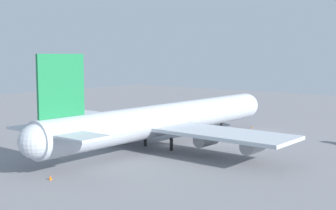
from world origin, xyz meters
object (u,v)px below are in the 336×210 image
at_px(catering_truck, 43,149).
at_px(safety_cone_tail, 50,178).
at_px(safety_cone_nose, 252,127).
at_px(cargo_airplane, 167,119).

xyz_separation_m(catering_truck, safety_cone_tail, (-10.79, -17.22, -0.74)).
bearing_deg(safety_cone_nose, catering_truck, 163.27).
height_order(catering_truck, safety_cone_nose, catering_truck).
xyz_separation_m(catering_truck, safety_cone_nose, (55.88, -16.80, -0.83)).
bearing_deg(cargo_airplane, safety_cone_tail, -175.04).
distance_m(catering_truck, safety_cone_tail, 20.34).
bearing_deg(safety_cone_tail, cargo_airplane, 4.96).
relative_size(cargo_airplane, safety_cone_tail, 98.32).
distance_m(safety_cone_nose, safety_cone_tail, 66.67).
distance_m(catering_truck, safety_cone_nose, 58.36).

